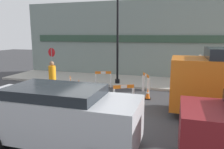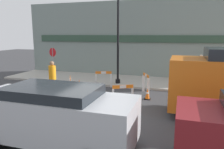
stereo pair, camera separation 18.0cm
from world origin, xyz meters
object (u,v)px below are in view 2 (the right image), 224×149
(streetlamp_post, at_px, (118,17))
(person_worker, at_px, (53,77))
(person_pedestrian, at_px, (200,67))
(stop_sign, at_px, (53,58))
(parked_car_1, at_px, (53,113))

(streetlamp_post, xyz_separation_m, person_worker, (-2.53, -3.25, -3.14))
(person_worker, height_order, person_pedestrian, person_pedestrian)
(stop_sign, bearing_deg, parked_car_1, 134.83)
(parked_car_1, bearing_deg, stop_sign, 122.54)
(stop_sign, relative_size, person_pedestrian, 1.21)
(stop_sign, bearing_deg, person_pedestrian, -155.60)
(streetlamp_post, relative_size, parked_car_1, 1.37)
(streetlamp_post, xyz_separation_m, stop_sign, (-4.71, 0.24, -2.58))
(streetlamp_post, bearing_deg, stop_sign, 177.08)
(person_worker, bearing_deg, streetlamp_post, 32.51)
(person_worker, distance_m, person_pedestrian, 9.28)
(person_pedestrian, bearing_deg, streetlamp_post, 52.09)
(streetlamp_post, relative_size, person_worker, 3.51)
(person_pedestrian, bearing_deg, person_worker, 63.68)
(person_pedestrian, xyz_separation_m, parked_car_1, (-4.51, -10.06, -0.08))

